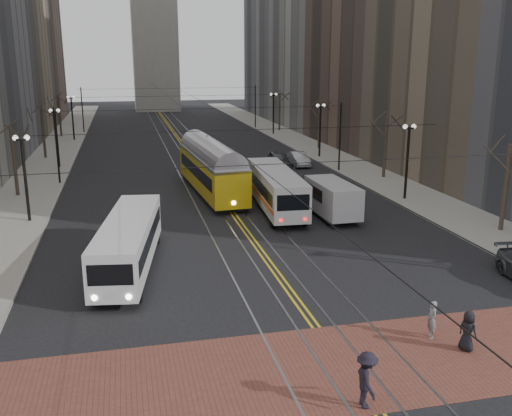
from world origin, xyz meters
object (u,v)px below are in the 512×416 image
pedestrian_a (468,331)px  streetcar (211,173)px  sedan_grey (279,160)px  pedestrian_b (432,320)px  sedan_silver (298,159)px  cargo_van (332,200)px  transit_bus (129,245)px  rear_bus (275,190)px  pedestrian_d (367,380)px

pedestrian_a → streetcar: bearing=-10.7°
streetcar → sedan_grey: (8.15, 9.11, -0.84)m
sedan_grey → pedestrian_b: size_ratio=3.27×
sedan_silver → pedestrian_a: size_ratio=2.69×
cargo_van → pedestrian_b: cargo_van is taller
sedan_grey → streetcar: bearing=-126.8°
cargo_van → pedestrian_a: bearing=-95.9°
transit_bus → sedan_silver: transit_bus is taller
sedan_grey → pedestrian_b: (-3.54, -35.75, -0.08)m
transit_bus → cargo_van: (13.73, 7.00, -0.11)m
cargo_van → sedan_grey: size_ratio=1.13×
rear_bus → cargo_van: 4.37m
pedestrian_b → transit_bus: bearing=-125.9°
streetcar → pedestrian_b: streetcar is taller
streetcar → pedestrian_d: size_ratio=7.64×
transit_bus → pedestrian_d: (7.03, -14.04, -0.41)m
sedan_grey → sedan_silver: (2.37, 0.96, -0.15)m
transit_bus → rear_bus: rear_bus is taller
pedestrian_a → sedan_grey: bearing=-25.9°
rear_bus → sedan_silver: size_ratio=2.64×
sedan_grey → pedestrian_a: sedan_grey is taller
transit_bus → pedestrian_b: 15.40m
sedan_silver → pedestrian_b: size_ratio=2.77×
rear_bus → pedestrian_b: bearing=-83.9°
sedan_silver → pedestrian_d: bearing=-103.1°
cargo_van → pedestrian_d: size_ratio=3.02×
streetcar → pedestrian_a: bearing=-82.8°
transit_bus → pedestrian_b: size_ratio=7.11×
sedan_silver → pedestrian_b: 37.17m
pedestrian_a → pedestrian_d: pedestrian_d is taller
sedan_silver → pedestrian_b: (-5.91, -36.70, 0.08)m
sedan_grey → transit_bus: bearing=-115.4°
transit_bus → rear_bus: bearing=52.3°
streetcar → rear_bus: bearing=-63.9°
sedan_silver → cargo_van: bearing=-99.3°
streetcar → pedestrian_a: 28.37m
streetcar → sedan_grey: bearing=44.5°
sedan_silver → rear_bus: bearing=-111.4°
streetcar → cargo_van: size_ratio=2.53×
streetcar → sedan_silver: 14.59m
transit_bus → streetcar: bearing=76.3°
streetcar → sedan_silver: bearing=40.0°
streetcar → cargo_van: 11.61m
rear_bus → pedestrian_d: 24.18m
transit_bus → pedestrian_a: (12.20, -11.54, -0.56)m
streetcar → pedestrian_a: streetcar is taller
transit_bus → sedan_silver: bearing=65.7°
rear_bus → sedan_grey: (4.47, 15.52, -0.60)m
rear_bus → sedan_grey: bearing=77.4°
transit_bus → pedestrian_d: bearing=-54.5°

